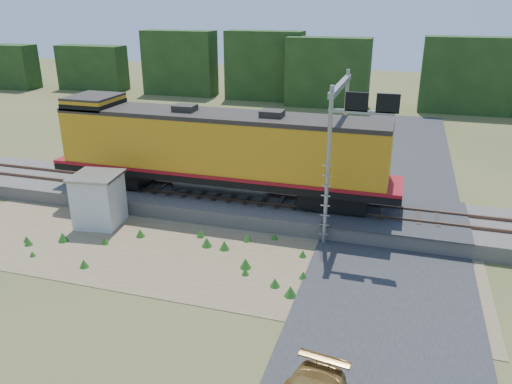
% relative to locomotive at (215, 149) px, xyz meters
% --- Properties ---
extents(ground, '(140.00, 140.00, 0.00)m').
position_rel_locomotive_xyz_m(ground, '(2.88, -6.00, -3.45)').
color(ground, '#475123').
rests_on(ground, ground).
extents(ballast, '(70.00, 5.00, 0.80)m').
position_rel_locomotive_xyz_m(ballast, '(2.88, 0.00, -3.05)').
color(ballast, slate).
rests_on(ballast, ground).
extents(rails, '(70.00, 1.54, 0.16)m').
position_rel_locomotive_xyz_m(rails, '(2.88, 0.00, -2.57)').
color(rails, brown).
rests_on(rails, ballast).
extents(dirt_shoulder, '(26.00, 8.00, 0.03)m').
position_rel_locomotive_xyz_m(dirt_shoulder, '(0.88, -5.50, -3.44)').
color(dirt_shoulder, '#8C7754').
rests_on(dirt_shoulder, ground).
extents(road, '(7.00, 66.00, 0.86)m').
position_rel_locomotive_xyz_m(road, '(9.88, -5.26, -3.36)').
color(road, '#38383A').
rests_on(road, ground).
extents(tree_line_north, '(130.00, 3.00, 6.50)m').
position_rel_locomotive_xyz_m(tree_line_north, '(2.88, 32.00, -0.38)').
color(tree_line_north, '#193513').
rests_on(tree_line_north, ground).
extents(weed_clumps, '(15.00, 6.20, 0.56)m').
position_rel_locomotive_xyz_m(weed_clumps, '(-0.62, -5.90, -3.45)').
color(weed_clumps, '#2A651C').
rests_on(weed_clumps, ground).
extents(locomotive, '(19.57, 2.98, 5.05)m').
position_rel_locomotive_xyz_m(locomotive, '(0.00, 0.00, 0.00)').
color(locomotive, black).
rests_on(locomotive, rails).
extents(shed, '(2.63, 2.63, 2.78)m').
position_rel_locomotive_xyz_m(shed, '(-4.99, -3.93, -2.05)').
color(shed, silver).
rests_on(shed, ground).
extents(signal_gantry, '(3.03, 6.20, 7.64)m').
position_rel_locomotive_xyz_m(signal_gantry, '(7.04, -0.68, 2.24)').
color(signal_gantry, gray).
rests_on(signal_gantry, ground).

